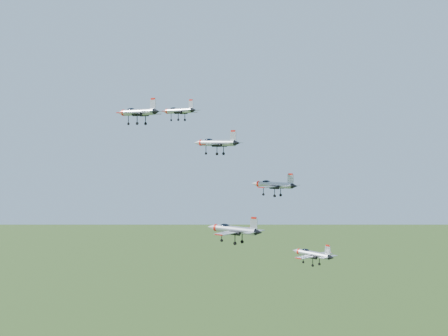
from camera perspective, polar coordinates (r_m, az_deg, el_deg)
The scene contains 6 objects.
jet_lead at distance 162.08m, azimuth -4.20°, elevation 5.25°, with size 12.92×10.73×3.45m.
jet_left_high at distance 133.37m, azimuth -0.75°, elevation 2.33°, with size 12.58×10.31×3.38m.
jet_right_high at distance 127.79m, azimuth -7.93°, elevation 5.09°, with size 12.62×10.41×3.38m.
jet_left_low at distance 132.80m, azimuth 4.53°, elevation -1.52°, with size 12.13×10.02×3.24m.
jet_right_low at distance 110.95m, azimuth 0.86°, elevation -5.63°, with size 12.03×9.86×3.23m.
jet_trail at distance 125.15m, azimuth 8.06°, elevation -7.77°, with size 10.83×9.12×2.91m.
Camera 1 is at (84.23, -104.71, 140.09)m, focal length 50.00 mm.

